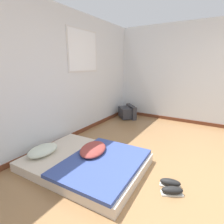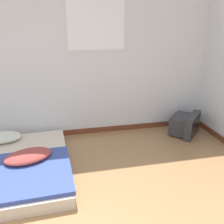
{
  "view_description": "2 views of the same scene",
  "coord_description": "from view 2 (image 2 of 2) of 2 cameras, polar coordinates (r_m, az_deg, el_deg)",
  "views": [
    {
      "loc": [
        -2.28,
        0.14,
        1.53
      ],
      "look_at": [
        0.99,
        2.13,
        0.51
      ],
      "focal_mm": 28.0,
      "sensor_mm": 36.0,
      "label": 1
    },
    {
      "loc": [
        0.17,
        -1.22,
        1.83
      ],
      "look_at": [
        0.91,
        2.11,
        0.6
      ],
      "focal_mm": 40.0,
      "sensor_mm": 36.0,
      "label": 2
    }
  ],
  "objects": [
    {
      "name": "crt_tv",
      "position": [
        4.46,
        16.42,
        -2.71
      ],
      "size": [
        0.66,
        0.66,
        0.37
      ],
      "color": "#333338",
      "rests_on": "ground_plane"
    },
    {
      "name": "wall_back",
      "position": [
        4.05,
        -15.05,
        11.59
      ],
      "size": [
        7.83,
        0.08,
        2.6
      ],
      "color": "silver",
      "rests_on": "ground_plane"
    },
    {
      "name": "mattress_bed",
      "position": [
        3.48,
        -21.11,
        -11.35
      ],
      "size": [
        1.38,
        1.81,
        0.29
      ],
      "color": "beige",
      "rests_on": "ground_plane"
    }
  ]
}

